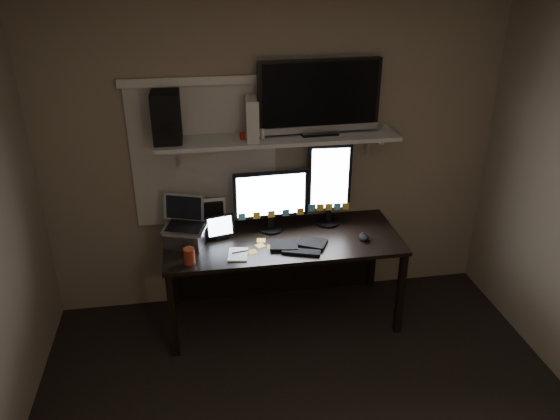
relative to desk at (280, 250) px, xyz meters
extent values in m
plane|color=silver|center=(0.00, -1.55, 1.95)|extent=(3.60, 3.60, 0.00)
plane|color=#736752|center=(0.00, 0.25, 0.70)|extent=(3.60, 0.00, 3.60)
cube|color=beige|center=(-0.55, 0.24, 0.75)|extent=(1.10, 0.02, 1.10)
cube|color=black|center=(0.00, -0.12, 0.16)|extent=(1.80, 0.75, 0.03)
cube|color=black|center=(0.00, 0.23, -0.20)|extent=(1.80, 0.02, 0.70)
cube|color=black|center=(-0.86, -0.46, -0.20)|extent=(0.05, 0.05, 0.70)
cube|color=black|center=(0.86, -0.46, -0.20)|extent=(0.05, 0.05, 0.70)
cube|color=black|center=(-0.86, 0.21, -0.20)|extent=(0.05, 0.05, 0.70)
cube|color=black|center=(0.86, 0.21, -0.20)|extent=(0.05, 0.05, 0.70)
cube|color=#ABABA6|center=(0.00, 0.08, 0.91)|extent=(1.80, 0.35, 0.03)
cube|color=black|center=(-0.07, 0.02, 0.43)|extent=(0.58, 0.08, 0.51)
cube|color=black|center=(0.40, 0.07, 0.52)|extent=(0.34, 0.08, 0.68)
cube|color=black|center=(0.09, -0.26, 0.19)|extent=(0.46, 0.30, 0.03)
ellipsoid|color=black|center=(0.61, -0.24, 0.20)|extent=(0.08, 0.12, 0.04)
cube|color=white|center=(-0.36, -0.32, 0.18)|extent=(0.17, 0.21, 0.01)
cube|color=black|center=(-0.47, -0.04, 0.27)|extent=(0.24, 0.14, 0.19)
cube|color=black|center=(-0.53, 0.13, 0.30)|extent=(0.20, 0.10, 0.26)
cube|color=#A8A8AC|center=(-0.73, -0.10, 0.35)|extent=(0.38, 0.34, 0.35)
cylinder|color=maroon|center=(-0.71, -0.38, 0.24)|extent=(0.09, 0.09, 0.12)
cube|color=black|center=(0.31, 0.10, 1.20)|extent=(0.92, 0.20, 0.55)
cube|color=#BBB9A9|center=(-0.20, 0.07, 1.08)|extent=(0.10, 0.26, 0.30)
cube|color=black|center=(-0.80, 0.09, 1.11)|extent=(0.20, 0.25, 0.36)
camera|label=1|loc=(-0.62, -3.75, 2.18)|focal=35.00mm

